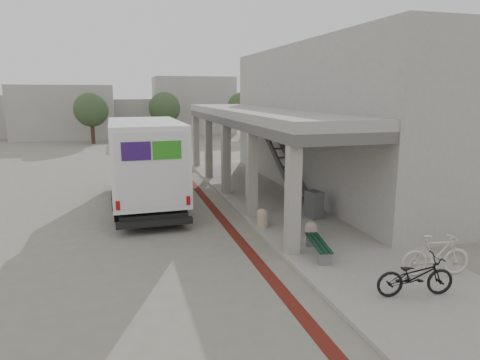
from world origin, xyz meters
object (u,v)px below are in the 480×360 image
object	(u,v)px
fedex_truck	(144,160)
utility_cabinet	(314,204)
bench	(318,246)
bicycle_black	(415,276)
bicycle_cream	(436,255)

from	to	relation	value
fedex_truck	utility_cabinet	xyz separation A→B (m)	(5.97, -4.22, -1.32)
bench	bicycle_black	size ratio (longest dim) A/B	0.97
fedex_truck	bicycle_black	xyz separation A→B (m)	(5.49, -10.65, -1.35)
utility_cabinet	bicycle_black	bearing A→B (deg)	-106.05
fedex_truck	bench	world-z (taller)	fedex_truck
bicycle_cream	bicycle_black	bearing A→B (deg)	132.70
utility_cabinet	fedex_truck	bearing A→B (deg)	132.98
fedex_truck	bicycle_cream	size ratio (longest dim) A/B	4.69
fedex_truck	bicycle_cream	distance (m)	11.99
bench	fedex_truck	bearing A→B (deg)	131.04
bicycle_cream	utility_cabinet	bearing A→B (deg)	17.42
bench	bicycle_black	distance (m)	3.10
bench	bicycle_black	bearing A→B (deg)	-58.94
fedex_truck	bicycle_black	bearing A→B (deg)	-63.38
bicycle_black	bicycle_cream	xyz separation A→B (m)	(1.25, 0.81, 0.07)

